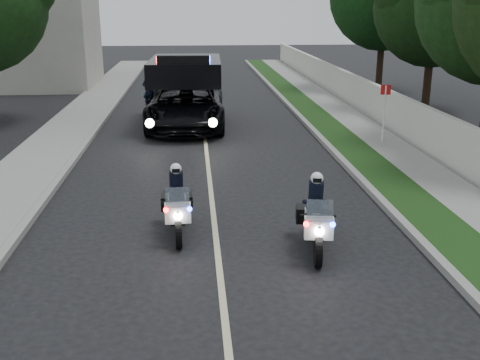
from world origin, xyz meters
name	(u,v)px	position (x,y,z in m)	size (l,w,h in m)	color
ground	(223,305)	(0.00, 0.00, 0.00)	(120.00, 120.00, 0.00)	black
curb_right	(329,147)	(4.10, 10.00, 0.07)	(0.20, 60.00, 0.15)	gray
grass_verge	(350,147)	(4.80, 10.00, 0.08)	(1.20, 60.00, 0.16)	#193814
sidewalk_right	(388,146)	(6.10, 10.00, 0.08)	(1.40, 60.00, 0.16)	gray
property_wall	(418,126)	(7.10, 10.00, 0.75)	(0.22, 60.00, 1.50)	beige
curb_left	(79,152)	(-4.10, 10.00, 0.07)	(0.20, 60.00, 0.15)	gray
sidewalk_left	(44,153)	(-5.20, 10.00, 0.08)	(2.00, 60.00, 0.16)	gray
building_far	(20,25)	(-10.00, 26.00, 3.50)	(8.00, 6.00, 7.00)	#A8A396
lane_marking	(207,152)	(0.00, 10.00, 0.00)	(0.12, 50.00, 0.01)	#BFB78C
police_moto_left	(178,233)	(-0.79, 3.11, 0.00)	(0.62, 1.78, 1.51)	white
police_moto_right	(315,249)	(1.93, 2.05, 0.00)	(0.64, 1.84, 1.56)	white
police_suv	(187,127)	(-0.67, 14.11, 0.00)	(2.93, 6.33, 3.07)	black
bicycle	(151,114)	(-2.28, 16.93, 0.00)	(0.63, 1.81, 0.95)	black
cyclist	(151,114)	(-2.28, 16.93, 0.00)	(0.60, 0.40, 1.66)	black
sign_post	(382,146)	(6.00, 10.33, 0.00)	(0.34, 0.34, 2.15)	red
tree_right_c	(425,109)	(10.26, 17.13, 0.00)	(5.29, 5.29, 8.81)	black
tree_right_d	(378,90)	(10.05, 23.33, 0.00)	(5.96, 5.96, 9.93)	#133A13
tree_left_far	(57,79)	(-9.18, 29.98, 0.00)	(5.23, 5.23, 8.72)	black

